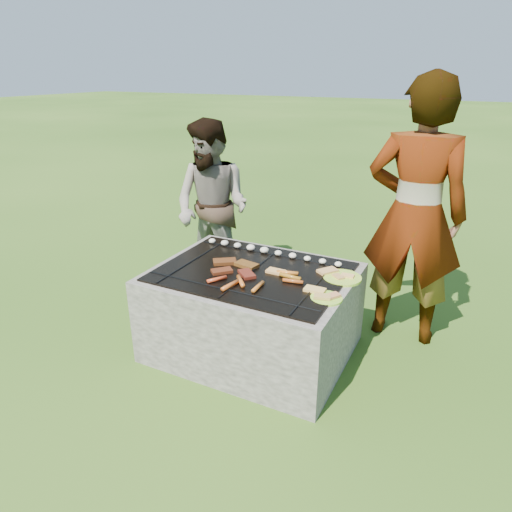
{
  "coord_description": "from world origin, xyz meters",
  "views": [
    {
      "loc": [
        1.26,
        -2.45,
        1.85
      ],
      "look_at": [
        0.0,
        0.05,
        0.7
      ],
      "focal_mm": 32.0,
      "sensor_mm": 36.0,
      "label": 1
    }
  ],
  "objects_px": {
    "fire_pit": "(253,314)",
    "cook": "(415,215)",
    "plate_near": "(326,298)",
    "bystander": "(212,208)",
    "plate_far": "(342,278)"
  },
  "relations": [
    {
      "from": "plate_far",
      "to": "plate_near",
      "type": "distance_m",
      "value": 0.31
    },
    {
      "from": "plate_far",
      "to": "bystander",
      "type": "xyz_separation_m",
      "value": [
        -1.34,
        0.6,
        0.13
      ]
    },
    {
      "from": "plate_near",
      "to": "cook",
      "type": "relative_size",
      "value": 0.13
    },
    {
      "from": "plate_far",
      "to": "plate_near",
      "type": "xyz_separation_m",
      "value": [
        -0.0,
        -0.31,
        0.0
      ]
    },
    {
      "from": "cook",
      "to": "fire_pit",
      "type": "bearing_deg",
      "value": 34.46
    },
    {
      "from": "plate_far",
      "to": "plate_near",
      "type": "relative_size",
      "value": 1.31
    },
    {
      "from": "fire_pit",
      "to": "plate_far",
      "type": "xyz_separation_m",
      "value": [
        0.56,
        0.17,
        0.33
      ]
    },
    {
      "from": "plate_near",
      "to": "bystander",
      "type": "height_order",
      "value": "bystander"
    },
    {
      "from": "cook",
      "to": "bystander",
      "type": "bearing_deg",
      "value": -6.03
    },
    {
      "from": "fire_pit",
      "to": "plate_far",
      "type": "bearing_deg",
      "value": 16.83
    },
    {
      "from": "plate_near",
      "to": "fire_pit",
      "type": "bearing_deg",
      "value": 165.61
    },
    {
      "from": "fire_pit",
      "to": "cook",
      "type": "height_order",
      "value": "cook"
    },
    {
      "from": "plate_near",
      "to": "bystander",
      "type": "distance_m",
      "value": 1.63
    },
    {
      "from": "fire_pit",
      "to": "cook",
      "type": "relative_size",
      "value": 0.7
    },
    {
      "from": "plate_far",
      "to": "cook",
      "type": "bearing_deg",
      "value": 58.1
    }
  ]
}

